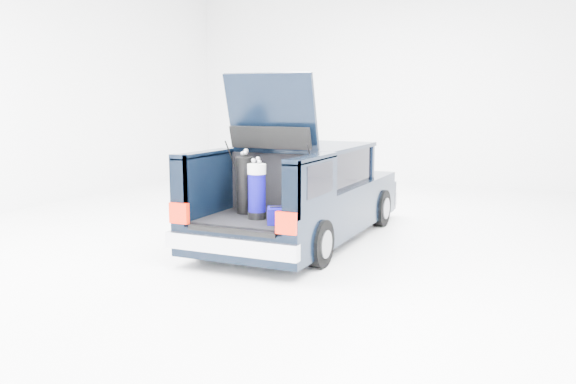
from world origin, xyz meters
The scene contains 6 objects.
ground centered at (0.00, 0.00, 0.00)m, with size 14.00×14.00×0.00m, color white.
car centered at (0.00, 0.11, 0.67)m, with size 1.87×4.65×2.47m.
red_suitcase centered at (0.50, -1.09, 0.84)m, with size 0.36×0.31×0.52m.
black_golf_bag centered at (-0.29, -1.27, 0.99)m, with size 0.29×0.32×0.86m.
blue_golf_bag centered at (0.03, -1.53, 0.96)m, with size 0.29×0.29×0.80m.
blue_duffel centered at (0.49, -1.66, 0.70)m, with size 0.49×0.42×0.22m.
Camera 1 is at (3.61, -8.38, 2.14)m, focal length 38.00 mm.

